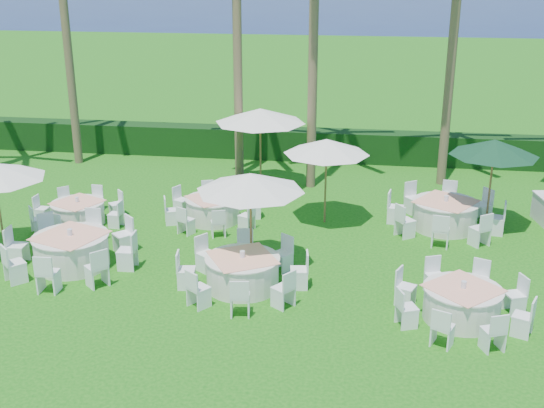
{
  "coord_description": "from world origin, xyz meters",
  "views": [
    {
      "loc": [
        3.72,
        -14.49,
        7.6
      ],
      "look_at": [
        1.14,
        2.86,
        1.3
      ],
      "focal_mm": 45.0,
      "sensor_mm": 36.0,
      "label": 1
    }
  ],
  "objects": [
    {
      "name": "ground",
      "position": [
        0.0,
        0.0,
        0.0
      ],
      "size": [
        120.0,
        120.0,
        0.0
      ],
      "primitive_type": "plane",
      "color": "#12580F",
      "rests_on": "ground"
    },
    {
      "name": "hedge",
      "position": [
        0.0,
        12.0,
        0.6
      ],
      "size": [
        34.0,
        1.0,
        1.2
      ],
      "primitive_type": "cube",
      "color": "black",
      "rests_on": "ground"
    },
    {
      "name": "ocean",
      "position": [
        0.0,
        102.0,
        0.0
      ],
      "size": [
        260.0,
        260.0,
        0.0
      ],
      "primitive_type": "plane",
      "color": "#070F46",
      "rests_on": "ground"
    },
    {
      "name": "banquet_table_a",
      "position": [
        -3.87,
        0.91,
        0.46
      ],
      "size": [
        3.46,
        3.46,
        1.04
      ],
      "color": "silver",
      "rests_on": "ground"
    },
    {
      "name": "banquet_table_b",
      "position": [
        0.79,
        0.34,
        0.42
      ],
      "size": [
        3.22,
        3.22,
        0.97
      ],
      "color": "silver",
      "rests_on": "ground"
    },
    {
      "name": "banquet_table_c",
      "position": [
        5.92,
        -0.48,
        0.41
      ],
      "size": [
        2.98,
        2.98,
        0.93
      ],
      "color": "silver",
      "rests_on": "ground"
    },
    {
      "name": "banquet_table_d",
      "position": [
        -4.95,
        3.81,
        0.37
      ],
      "size": [
        2.8,
        2.8,
        0.86
      ],
      "color": "silver",
      "rests_on": "ground"
    },
    {
      "name": "banquet_table_e",
      "position": [
        -0.96,
        4.67,
        0.39
      ],
      "size": [
        2.9,
        2.9,
        0.9
      ],
      "color": "silver",
      "rests_on": "ground"
    },
    {
      "name": "banquet_table_f",
      "position": [
        6.04,
        5.1,
        0.45
      ],
      "size": [
        3.43,
        3.43,
        1.02
      ],
      "color": "silver",
      "rests_on": "ground"
    },
    {
      "name": "umbrella_b",
      "position": [
        0.83,
        1.35,
        2.4
      ],
      "size": [
        2.75,
        2.75,
        2.63
      ],
      "color": "brown",
      "rests_on": "ground"
    },
    {
      "name": "umbrella_c",
      "position": [
        -0.03,
        8.06,
        2.59
      ],
      "size": [
        3.12,
        3.12,
        2.84
      ],
      "color": "brown",
      "rests_on": "ground"
    },
    {
      "name": "umbrella_d",
      "position": [
        2.45,
        5.06,
        2.39
      ],
      "size": [
        2.57,
        2.57,
        2.62
      ],
      "color": "brown",
      "rests_on": "ground"
    },
    {
      "name": "umbrella_green",
      "position": [
        7.28,
        5.28,
        2.49
      ],
      "size": [
        2.57,
        2.57,
        2.73
      ],
      "color": "brown",
      "rests_on": "ground"
    },
    {
      "name": "palm_a",
      "position": [
        -7.71,
        10.17,
        6.0
      ],
      "size": [
        4.33,
        4.31,
        11.05
      ],
      "color": "brown",
      "rests_on": "ground"
    },
    {
      "name": "palm_b",
      "position": [
        -1.06,
        9.45,
        4.89
      ],
      "size": [
        4.4,
        3.96,
        8.86
      ],
      "color": "brown",
      "rests_on": "ground"
    },
    {
      "name": "palm_c",
      "position": [
        1.7,
        8.5,
        6.17
      ],
      "size": [
        4.28,
        4.35,
        11.37
      ],
      "color": "brown",
      "rests_on": "ground"
    },
    {
      "name": "palm_d",
      "position": [
        6.31,
        9.52,
        4.97
      ],
      "size": [
        4.36,
        4.27,
        9.02
      ],
      "color": "brown",
      "rests_on": "ground"
    }
  ]
}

